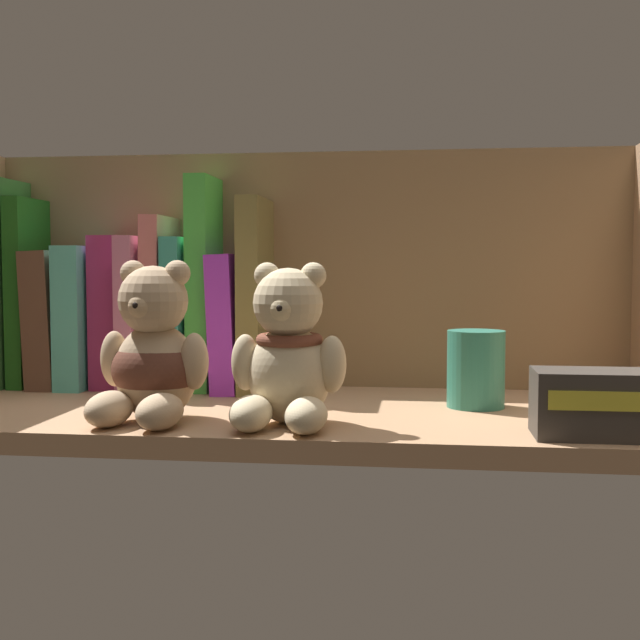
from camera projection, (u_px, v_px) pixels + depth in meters
shelf_board at (283, 417)px, 80.91cm from camera, size 75.02×30.30×2.00cm
shelf_back_panel at (305, 278)px, 95.60cm from camera, size 77.42×1.20×29.81cm
book_0 at (14, 283)px, 96.62cm from camera, size 1.79×11.36×24.57cm
book_1 at (33, 293)px, 96.40cm from camera, size 2.00×10.36×22.34cm
book_2 at (58, 319)px, 96.21cm from camera, size 3.93×12.05×16.20cm
book_3 at (87, 316)px, 95.72cm from camera, size 3.19×12.45×16.66cm
book_4 at (117, 312)px, 95.20cm from camera, size 3.54×9.28×17.86cm
book_5 at (143, 312)px, 94.80cm from camera, size 2.04×13.61×17.73cm
book_6 at (164, 303)px, 94.40cm from camera, size 2.54×11.54×20.11cm
book_7 at (185, 313)px, 94.15cm from camera, size 2.10×12.29×17.61cm
book_8 at (207, 284)px, 93.58cm from camera, size 2.49×10.13×24.61cm
book_9 at (233, 322)px, 93.48cm from camera, size 3.43×13.35×15.73cm
book_10 at (259, 295)px, 92.88cm from camera, size 2.51×13.50×22.00cm
teddy_bear_larger at (153, 358)px, 73.57cm from camera, size 10.98×11.65×14.85cm
teddy_bear_smaller at (287, 356)px, 71.49cm from camera, size 10.70×10.89×14.63cm
pillar_candle at (476, 369)px, 80.91cm from camera, size 5.82×5.82×7.81cm
small_product_box at (596, 404)px, 66.57cm from camera, size 10.32×5.94×5.60cm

